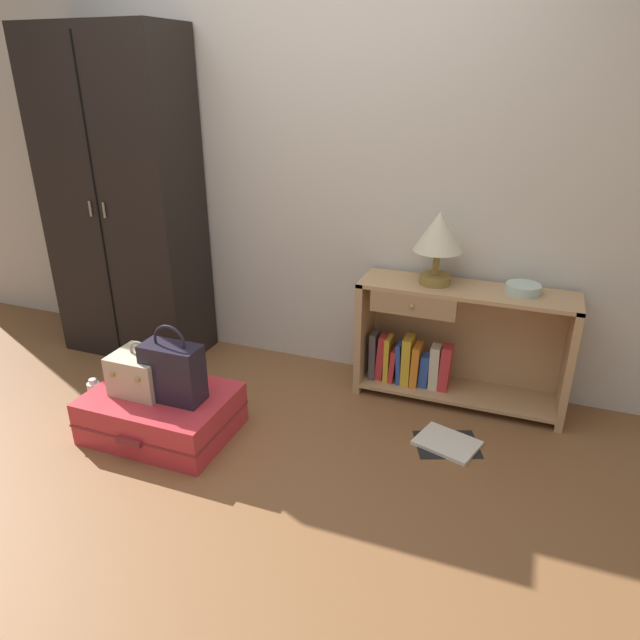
% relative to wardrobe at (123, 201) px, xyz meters
% --- Properties ---
extents(ground_plane, '(9.00, 9.00, 0.00)m').
position_rel_wardrobe_xyz_m(ground_plane, '(1.20, -1.20, -1.00)').
color(ground_plane, brown).
extents(back_wall, '(6.40, 0.10, 2.60)m').
position_rel_wardrobe_xyz_m(back_wall, '(1.20, 0.30, 0.30)').
color(back_wall, beige).
rests_on(back_wall, ground_plane).
extents(wardrobe, '(0.92, 0.47, 1.99)m').
position_rel_wardrobe_xyz_m(wardrobe, '(0.00, 0.00, 0.00)').
color(wardrobe, black).
rests_on(wardrobe, ground_plane).
extents(bookshelf, '(1.15, 0.32, 0.68)m').
position_rel_wardrobe_xyz_m(bookshelf, '(2.06, 0.08, -0.67)').
color(bookshelf, tan).
rests_on(bookshelf, ground_plane).
extents(table_lamp, '(0.26, 0.26, 0.39)m').
position_rel_wardrobe_xyz_m(table_lamp, '(1.95, 0.07, -0.05)').
color(table_lamp, olive).
rests_on(table_lamp, bookshelf).
extents(bowl, '(0.18, 0.18, 0.05)m').
position_rel_wardrobe_xyz_m(bowl, '(2.40, 0.09, -0.29)').
color(bowl, silver).
rests_on(bowl, bookshelf).
extents(suitcase_large, '(0.73, 0.55, 0.23)m').
position_rel_wardrobe_xyz_m(suitcase_large, '(0.74, -0.82, -0.88)').
color(suitcase_large, '#D1333D').
rests_on(suitcase_large, ground_plane).
extents(train_case, '(0.27, 0.25, 0.28)m').
position_rel_wardrobe_xyz_m(train_case, '(0.65, -0.81, -0.66)').
color(train_case, beige).
rests_on(train_case, suitcase_large).
extents(handbag, '(0.30, 0.14, 0.41)m').
position_rel_wardrobe_xyz_m(handbag, '(0.85, -0.83, -0.61)').
color(handbag, '#231E2D').
rests_on(handbag, suitcase_large).
extents(bottle, '(0.07, 0.07, 0.22)m').
position_rel_wardrobe_xyz_m(bottle, '(0.30, -0.80, -0.90)').
color(bottle, white).
rests_on(bottle, ground_plane).
extents(open_book_on_floor, '(0.38, 0.34, 0.02)m').
position_rel_wardrobe_xyz_m(open_book_on_floor, '(2.15, -0.40, -0.99)').
color(open_book_on_floor, white).
rests_on(open_book_on_floor, ground_plane).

